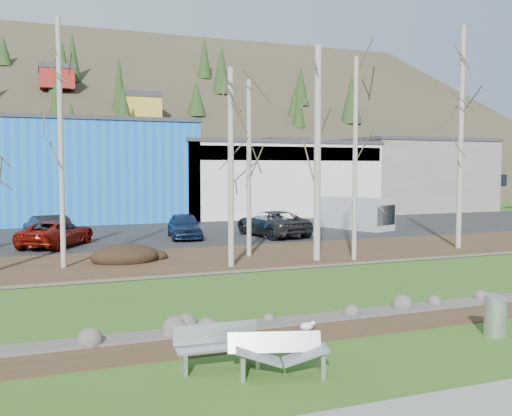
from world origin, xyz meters
name	(u,v)px	position (x,y,z in m)	size (l,w,h in m)	color
ground	(409,348)	(0.00, 0.00, 0.00)	(200.00, 200.00, 0.00)	#36561A
dirt_strip	(363,326)	(0.00, 2.10, 0.01)	(80.00, 1.80, 0.03)	#382616
near_bank_rocks	(345,317)	(0.00, 3.10, 0.00)	(80.00, 0.80, 0.50)	#47423D
river	(287,289)	(0.00, 7.20, 0.00)	(80.00, 8.00, 0.90)	black
far_bank_rocks	(248,270)	(0.00, 11.30, 0.00)	(80.00, 0.80, 0.46)	#47423D
far_bank	(225,258)	(0.00, 14.50, 0.07)	(80.00, 7.00, 0.15)	#382616
parking_lot	(175,234)	(0.00, 25.00, 0.07)	(80.00, 14.00, 0.14)	black
building_blue	(66,171)	(-6.00, 39.00, 4.16)	(20.40, 12.24, 8.30)	blue
building_white	(265,178)	(12.00, 38.98, 3.41)	(18.36, 12.24, 6.80)	silver
building_grey	(406,175)	(28.00, 39.00, 3.66)	(14.28, 12.24, 7.30)	slate
hillside	(89,86)	(0.00, 84.00, 17.50)	(160.00, 72.00, 35.00)	#352E21
bench_intact	(218,346)	(-4.72, 0.40, 0.48)	(1.93, 0.68, 0.95)	#B7BBBD
bench_damaged	(280,354)	(-3.64, -0.49, 0.44)	(2.07, 1.17, 0.88)	#B7BBBD
litter_bin	(495,317)	(2.72, 0.07, 0.48)	(0.56, 0.56, 0.97)	#B7BBBD
seagull	(307,326)	(-1.72, 2.08, 0.18)	(0.43, 0.23, 0.32)	gold
dirt_mound	(125,255)	(-4.67, 14.63, 0.45)	(3.03, 2.14, 0.59)	black
birch_2	(61,144)	(-7.33, 14.02, 5.37)	(0.22, 0.22, 10.44)	#B2ACA1
birch_3	(231,168)	(-0.61, 11.71, 4.37)	(0.25, 0.25, 8.44)	#B2ACA1
birch_4	(249,169)	(1.13, 14.17, 4.34)	(0.22, 0.22, 8.37)	#B2ACA1
birch_5	(355,159)	(5.23, 11.34, 4.75)	(0.21, 0.21, 9.21)	#B2ACA1
birch_6	(317,154)	(3.61, 11.91, 5.01)	(0.31, 0.31, 9.71)	#B2ACA1
birch_7	(461,138)	(12.40, 12.74, 5.92)	(0.27, 0.27, 11.54)	#B2ACA1
car_1	(48,229)	(-7.79, 22.96, 0.93)	(1.68, 4.81, 1.58)	black
car_2	(57,233)	(-7.36, 21.09, 0.85)	(2.37, 5.14, 1.43)	maroon
car_3	(57,230)	(-7.29, 23.26, 0.79)	(1.81, 4.46, 1.29)	#A0A3A9
car_4	(184,226)	(-0.05, 22.16, 0.90)	(1.80, 4.49, 1.53)	#18284B
car_5	(267,225)	(5.06, 21.42, 0.80)	(1.39, 3.99, 1.32)	silver
car_6	(272,223)	(5.32, 21.27, 0.94)	(2.64, 5.73, 1.59)	#2B2B2E
van_white	(359,213)	(12.58, 22.95, 1.23)	(3.65, 5.38, 2.17)	silver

